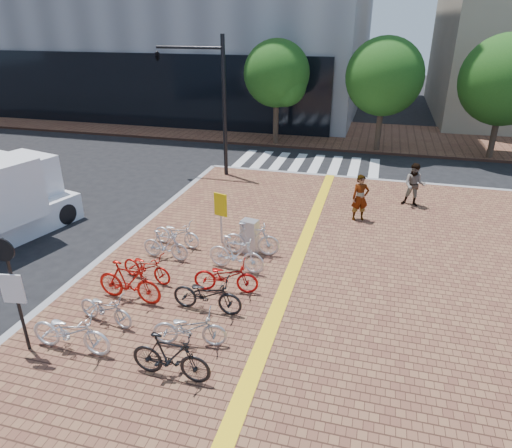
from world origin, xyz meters
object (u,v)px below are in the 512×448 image
(bike_10, at_px, (236,254))
(traffic_light_pole, at_px, (193,80))
(bike_1, at_px, (105,308))
(bike_7, at_px, (190,328))
(bike_8, at_px, (207,294))
(pedestrian_b, at_px, (414,185))
(notice_sign, at_px, (11,282))
(bike_3, at_px, (147,267))
(bike_11, at_px, (251,239))
(bike_2, at_px, (129,282))
(yellow_sign, at_px, (220,209))
(pedestrian_a, at_px, (360,198))
(utility_box, at_px, (250,236))
(bike_4, at_px, (165,245))
(bike_5, at_px, (177,233))
(bike_6, at_px, (170,357))
(bike_9, at_px, (226,276))
(bike_0, at_px, (70,331))

(bike_10, relative_size, traffic_light_pole, 0.29)
(bike_1, distance_m, traffic_light_pole, 12.93)
(bike_1, distance_m, bike_7, 2.33)
(bike_8, relative_size, traffic_light_pole, 0.29)
(pedestrian_b, height_order, notice_sign, notice_sign)
(bike_3, relative_size, bike_8, 0.89)
(traffic_light_pole, bearing_deg, bike_11, -57.44)
(bike_2, bearing_deg, yellow_sign, -13.26)
(pedestrian_a, height_order, utility_box, pedestrian_a)
(bike_11, bearing_deg, bike_4, 104.44)
(bike_5, bearing_deg, bike_6, -149.04)
(bike_1, height_order, bike_11, bike_11)
(traffic_light_pole, bearing_deg, bike_8, -66.93)
(pedestrian_b, bearing_deg, pedestrian_a, -125.29)
(bike_6, distance_m, yellow_sign, 6.38)
(pedestrian_a, height_order, notice_sign, notice_sign)
(notice_sign, bearing_deg, bike_4, 76.52)
(pedestrian_a, distance_m, traffic_light_pole, 9.59)
(bike_11, xyz_separation_m, utility_box, (-0.09, 0.14, 0.01))
(bike_11, bearing_deg, bike_10, 164.92)
(notice_sign, xyz_separation_m, traffic_light_pole, (-1.24, 13.45, 2.58))
(bike_7, distance_m, notice_sign, 3.92)
(bike_5, height_order, bike_7, bike_7)
(bike_5, xyz_separation_m, bike_11, (2.55, 0.02, 0.10))
(bike_4, bearing_deg, bike_8, -131.56)
(bike_3, distance_m, bike_5, 2.27)
(bike_2, xyz_separation_m, bike_6, (2.29, -2.37, -0.03))
(bike_9, height_order, notice_sign, notice_sign)
(bike_3, relative_size, traffic_light_pole, 0.26)
(traffic_light_pole, bearing_deg, bike_3, -76.25)
(bike_9, xyz_separation_m, bike_11, (0.08, 2.25, 0.07))
(bike_5, bearing_deg, bike_0, -173.19)
(bike_11, bearing_deg, bike_1, 143.98)
(bike_8, distance_m, pedestrian_a, 7.79)
(bike_2, height_order, traffic_light_pole, traffic_light_pole)
(bike_11, distance_m, pedestrian_b, 7.73)
(bike_9, bearing_deg, bike_2, 108.11)
(bike_3, relative_size, bike_11, 0.91)
(bike_3, relative_size, notice_sign, 0.58)
(bike_5, distance_m, bike_11, 2.55)
(bike_1, relative_size, bike_6, 0.90)
(bike_8, xyz_separation_m, notice_sign, (-3.41, -2.52, 1.30))
(bike_4, relative_size, pedestrian_a, 0.90)
(bike_3, xyz_separation_m, bike_10, (2.30, 1.22, 0.11))
(utility_box, height_order, yellow_sign, yellow_sign)
(bike_5, height_order, bike_9, bike_9)
(bike_10, relative_size, yellow_sign, 1.01)
(bike_8, bearing_deg, bike_9, -8.38)
(bike_2, xyz_separation_m, notice_sign, (-1.25, -2.42, 1.22))
(bike_3, bearing_deg, yellow_sign, -12.90)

